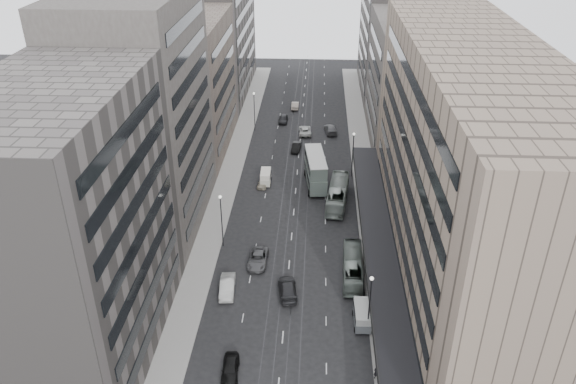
% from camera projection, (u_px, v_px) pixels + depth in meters
% --- Properties ---
extents(ground, '(220.00, 220.00, 0.00)m').
position_uv_depth(ground, '(286.00, 303.00, 69.78)').
color(ground, black).
rests_on(ground, ground).
extents(sidewalk_right, '(4.00, 125.00, 0.15)m').
position_uv_depth(sidewalk_right, '(364.00, 170.00, 101.92)').
color(sidewalk_right, gray).
rests_on(sidewalk_right, ground).
extents(sidewalk_left, '(4.00, 125.00, 0.15)m').
position_uv_depth(sidewalk_left, '(232.00, 166.00, 103.07)').
color(sidewalk_left, gray).
rests_on(sidewalk_left, ground).
extents(department_store, '(19.20, 60.00, 30.00)m').
position_uv_depth(department_store, '(464.00, 171.00, 68.50)').
color(department_store, '#7A6859').
rests_on(department_store, ground).
extents(building_right_mid, '(15.00, 28.00, 24.00)m').
position_uv_depth(building_right_mid, '(412.00, 82.00, 108.35)').
color(building_right_mid, '#45403C').
rests_on(building_right_mid, ground).
extents(building_right_far, '(15.00, 32.00, 28.00)m').
position_uv_depth(building_right_far, '(396.00, 35.00, 133.59)').
color(building_right_far, '#615B57').
rests_on(building_right_far, ground).
extents(building_left_a, '(15.00, 28.00, 30.00)m').
position_uv_depth(building_left_a, '(68.00, 232.00, 56.55)').
color(building_left_a, '#615B57').
rests_on(building_left_a, ground).
extents(building_left_b, '(15.00, 26.00, 34.00)m').
position_uv_depth(building_left_b, '(141.00, 116.00, 79.16)').
color(building_left_b, '#45403C').
rests_on(building_left_b, ground).
extents(building_left_c, '(15.00, 28.00, 25.00)m').
position_uv_depth(building_left_c, '(185.00, 86.00, 104.92)').
color(building_left_c, '#6D6155').
rests_on(building_left_c, ground).
extents(building_left_d, '(15.00, 38.00, 28.00)m').
position_uv_depth(building_left_d, '(215.00, 35.00, 133.02)').
color(building_left_d, '#615B57').
rests_on(building_left_d, ground).
extents(lamp_right_near, '(0.44, 0.44, 8.32)m').
position_uv_depth(lamp_right_near, '(370.00, 299.00, 62.43)').
color(lamp_right_near, '#262628').
rests_on(lamp_right_near, ground).
extents(lamp_right_far, '(0.44, 0.44, 8.32)m').
position_uv_depth(lamp_right_far, '(353.00, 149.00, 97.36)').
color(lamp_right_far, '#262628').
rests_on(lamp_right_far, ground).
extents(lamp_left_near, '(0.44, 0.44, 8.32)m').
position_uv_depth(lamp_left_near, '(221.00, 215.00, 78.20)').
color(lamp_left_near, '#262628').
rests_on(lamp_left_near, ground).
extents(lamp_left_far, '(0.44, 0.44, 8.32)m').
position_uv_depth(lamp_left_far, '(254.00, 107.00, 115.75)').
color(lamp_left_far, '#262628').
rests_on(lamp_left_far, ground).
extents(bus_near, '(2.77, 10.41, 2.88)m').
position_uv_depth(bus_near, '(353.00, 267.00, 73.93)').
color(bus_near, gray).
rests_on(bus_near, ground).
extents(bus_far, '(4.17, 12.21, 3.33)m').
position_uv_depth(bus_far, '(338.00, 194.00, 90.71)').
color(bus_far, '#94A097').
rests_on(bus_far, ground).
extents(double_decker, '(4.15, 10.50, 5.59)m').
position_uv_depth(double_decker, '(316.00, 169.00, 95.43)').
color(double_decker, slate).
rests_on(double_decker, ground).
extents(vw_microbus, '(2.09, 4.40, 2.35)m').
position_uv_depth(vw_microbus, '(362.00, 315.00, 65.93)').
color(vw_microbus, '#555A5D').
rests_on(vw_microbus, ground).
extents(panel_van, '(1.96, 3.84, 2.39)m').
position_uv_depth(panel_van, '(266.00, 177.00, 96.76)').
color(panel_van, beige).
rests_on(panel_van, ground).
extents(sedan_0, '(2.01, 4.50, 1.50)m').
position_uv_depth(sedan_0, '(230.00, 368.00, 59.43)').
color(sedan_0, black).
rests_on(sedan_0, ground).
extents(sedan_1, '(2.20, 5.29, 1.70)m').
position_uv_depth(sedan_1, '(227.00, 286.00, 71.28)').
color(sedan_1, beige).
rests_on(sedan_1, ground).
extents(sedan_2, '(2.68, 5.50, 1.51)m').
position_uv_depth(sedan_2, '(258.00, 259.00, 76.67)').
color(sedan_2, '#525255').
rests_on(sedan_2, ground).
extents(sedan_3, '(2.98, 5.81, 1.61)m').
position_uv_depth(sedan_3, '(288.00, 288.00, 71.00)').
color(sedan_3, black).
rests_on(sedan_3, ground).
extents(sedan_4, '(2.10, 4.11, 1.34)m').
position_uv_depth(sedan_4, '(263.00, 182.00, 96.30)').
color(sedan_4, '#ACA48F').
rests_on(sedan_4, ground).
extents(sedan_5, '(1.98, 4.57, 1.46)m').
position_uv_depth(sedan_5, '(296.00, 147.00, 108.97)').
color(sedan_5, black).
rests_on(sedan_5, ground).
extents(sedan_6, '(2.86, 5.50, 1.48)m').
position_uv_depth(sedan_6, '(305.00, 130.00, 116.27)').
color(sedan_6, silver).
rests_on(sedan_6, ground).
extents(sedan_7, '(3.00, 5.83, 1.62)m').
position_uv_depth(sedan_7, '(331.00, 129.00, 116.73)').
color(sedan_7, '#515153').
rests_on(sedan_7, ground).
extents(sedan_8, '(2.02, 4.65, 1.56)m').
position_uv_depth(sedan_8, '(283.00, 119.00, 121.86)').
color(sedan_8, '#262729').
rests_on(sedan_8, ground).
extents(sedan_9, '(1.59, 4.53, 1.49)m').
position_uv_depth(sedan_9, '(295.00, 105.00, 129.38)').
color(sedan_9, '#BAAA9A').
rests_on(sedan_9, ground).
extents(pedestrian, '(0.80, 0.69, 1.84)m').
position_uv_depth(pedestrian, '(377.00, 372.00, 58.61)').
color(pedestrian, black).
rests_on(pedestrian, sidewalk_right).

